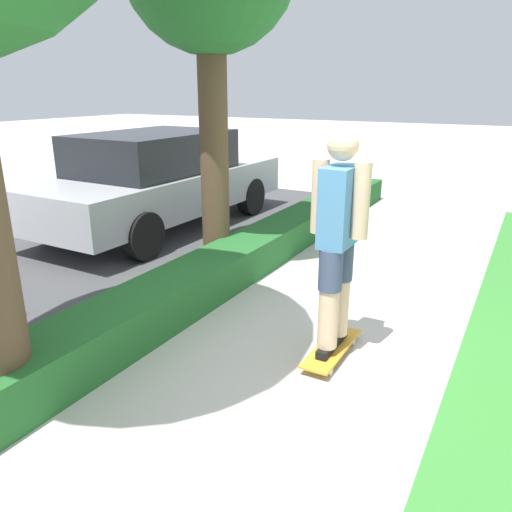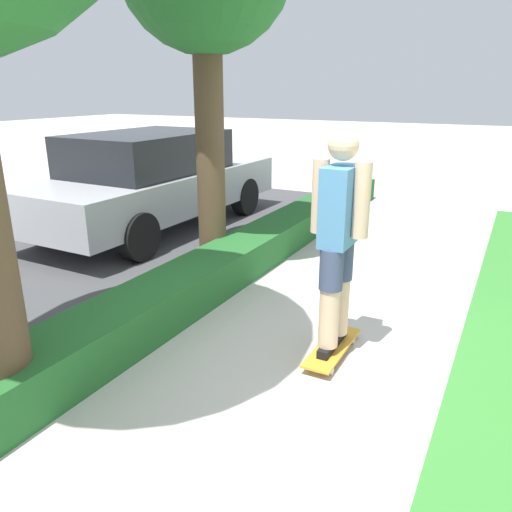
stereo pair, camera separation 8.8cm
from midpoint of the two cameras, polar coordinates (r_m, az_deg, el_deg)
name	(u,v)px [view 1 (the left image)]	position (r m, az deg, el deg)	size (l,w,h in m)	color
ground_plane	(316,363)	(4.23, 7.45, -12.00)	(60.00, 60.00, 0.00)	#BCB7AD
hedge_row	(162,302)	(4.87, -10.23, -5.17)	(13.03, 0.60, 0.40)	#236028
skateboard	(332,349)	(4.31, 9.24, -10.41)	(0.83, 0.24, 0.09)	gold
skater_person	(338,238)	(3.93, 9.97, 2.02)	(0.51, 0.46, 1.78)	black
parked_car_middle	(159,179)	(8.07, -10.69, 8.62)	(4.59, 1.87, 1.51)	#B7B7BC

